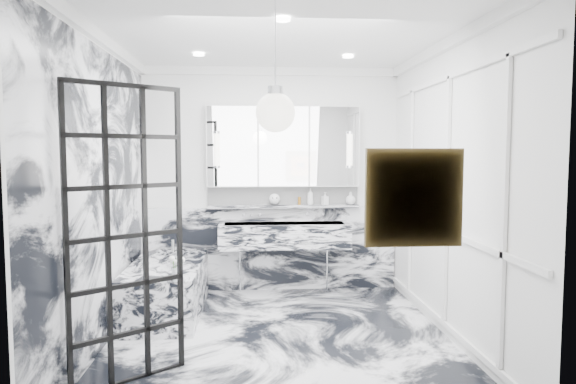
{
  "coord_description": "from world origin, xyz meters",
  "views": [
    {
      "loc": [
        -0.25,
        -4.67,
        1.75
      ],
      "look_at": [
        0.12,
        0.5,
        1.35
      ],
      "focal_mm": 32.0,
      "sensor_mm": 36.0,
      "label": 1
    }
  ],
  "objects": [
    {
      "name": "amber_bottle",
      "position": [
        0.35,
        1.71,
        1.14
      ],
      "size": [
        0.04,
        0.04,
        0.1
      ],
      "primitive_type": "cylinder",
      "color": "#8C5919",
      "rests_on": "ledge"
    },
    {
      "name": "trough_sink",
      "position": [
        0.15,
        1.55,
        0.73
      ],
      "size": [
        1.6,
        0.45,
        0.3
      ],
      "primitive_type": "cube",
      "color": "silver",
      "rests_on": "wall_back"
    },
    {
      "name": "pendant_light",
      "position": [
        -0.09,
        -1.3,
        2.01
      ],
      "size": [
        0.26,
        0.26,
        0.26
      ],
      "primitive_type": "sphere",
      "color": "white",
      "rests_on": "ceiling"
    },
    {
      "name": "floor",
      "position": [
        0.0,
        0.0,
        0.0
      ],
      "size": [
        3.6,
        3.6,
        0.0
      ],
      "primitive_type": "plane",
      "color": "white",
      "rests_on": "ground"
    },
    {
      "name": "marble_clad_left",
      "position": [
        -1.59,
        0.0,
        1.34
      ],
      "size": [
        0.02,
        3.56,
        2.68
      ],
      "primitive_type": "cube",
      "color": "white",
      "rests_on": "floor"
    },
    {
      "name": "artwork",
      "position": [
        0.69,
        -1.76,
        1.49
      ],
      "size": [
        0.47,
        0.05,
        0.47
      ],
      "primitive_type": "cube",
      "color": "#C96114",
      "rests_on": "wall_front"
    },
    {
      "name": "soap_bottle_b",
      "position": [
        0.67,
        1.71,
        1.17
      ],
      "size": [
        0.09,
        0.09,
        0.16
      ],
      "primitive_type": "imported",
      "rotation": [
        0.0,
        0.0,
        0.38
      ],
      "color": "#4C4C51",
      "rests_on": "ledge"
    },
    {
      "name": "ceiling",
      "position": [
        0.0,
        0.0,
        2.8
      ],
      "size": [
        3.6,
        3.6,
        0.0
      ],
      "primitive_type": "plane",
      "rotation": [
        3.14,
        0.0,
        0.0
      ],
      "color": "white",
      "rests_on": "wall_back"
    },
    {
      "name": "bathtub",
      "position": [
        -1.18,
        0.9,
        0.28
      ],
      "size": [
        0.75,
        1.65,
        0.55
      ],
      "primitive_type": "cube",
      "color": "silver",
      "rests_on": "floor"
    },
    {
      "name": "flower_vase",
      "position": [
        -0.95,
        0.09,
        0.61
      ],
      "size": [
        0.09,
        0.09,
        0.12
      ],
      "primitive_type": "cylinder",
      "color": "silver",
      "rests_on": "bathtub"
    },
    {
      "name": "ledge",
      "position": [
        0.15,
        1.72,
        1.07
      ],
      "size": [
        1.9,
        0.14,
        0.04
      ],
      "primitive_type": "cube",
      "color": "silver",
      "rests_on": "wall_back"
    },
    {
      "name": "sconce_right",
      "position": [
        0.97,
        1.63,
        1.78
      ],
      "size": [
        0.07,
        0.07,
        0.4
      ],
      "primitive_type": "cylinder",
      "color": "white",
      "rests_on": "mirror_cabinet"
    },
    {
      "name": "subway_tile",
      "position": [
        0.15,
        1.78,
        1.21
      ],
      "size": [
        1.9,
        0.03,
        0.23
      ],
      "primitive_type": "cube",
      "color": "white",
      "rests_on": "wall_back"
    },
    {
      "name": "mirror_cabinet",
      "position": [
        0.15,
        1.73,
        1.82
      ],
      "size": [
        1.9,
        0.16,
        1.0
      ],
      "primitive_type": "cube",
      "color": "white",
      "rests_on": "wall_back"
    },
    {
      "name": "wall_right",
      "position": [
        1.6,
        0.0,
        1.4
      ],
      "size": [
        0.0,
        3.6,
        3.6
      ],
      "primitive_type": "plane",
      "rotation": [
        1.57,
        0.0,
        -1.57
      ],
      "color": "white",
      "rests_on": "floor"
    },
    {
      "name": "marble_clad_back",
      "position": [
        0.0,
        1.78,
        0.53
      ],
      "size": [
        3.18,
        0.05,
        1.05
      ],
      "primitive_type": "cube",
      "color": "white",
      "rests_on": "floor"
    },
    {
      "name": "wall_front",
      "position": [
        0.0,
        -1.8,
        1.4
      ],
      "size": [
        3.6,
        0.0,
        3.6
      ],
      "primitive_type": "plane",
      "rotation": [
        -1.57,
        0.0,
        0.0
      ],
      "color": "white",
      "rests_on": "floor"
    },
    {
      "name": "soap_bottle_c",
      "position": [
        1.0,
        1.71,
        1.17
      ],
      "size": [
        0.15,
        0.15,
        0.16
      ],
      "primitive_type": "imported",
      "rotation": [
        0.0,
        0.0,
        -0.23
      ],
      "color": "silver",
      "rests_on": "ledge"
    },
    {
      "name": "crittall_door",
      "position": [
        -1.19,
        -0.79,
        1.12
      ],
      "size": [
        0.73,
        0.56,
        2.24
      ],
      "primitive_type": null,
      "rotation": [
        0.0,
        0.0,
        0.64
      ],
      "color": "black",
      "rests_on": "floor"
    },
    {
      "name": "soap_bottle_a",
      "position": [
        0.49,
        1.71,
        1.2
      ],
      "size": [
        0.09,
        0.09,
        0.21
      ],
      "primitive_type": "imported",
      "rotation": [
        0.0,
        0.0,
        0.07
      ],
      "color": "#8C5919",
      "rests_on": "ledge"
    },
    {
      "name": "panel_molding",
      "position": [
        1.58,
        0.0,
        1.3
      ],
      "size": [
        0.03,
        3.4,
        2.3
      ],
      "primitive_type": "cube",
      "color": "white",
      "rests_on": "floor"
    },
    {
      "name": "wall_left",
      "position": [
        -1.6,
        0.0,
        1.4
      ],
      "size": [
        0.0,
        3.6,
        3.6
      ],
      "primitive_type": "plane",
      "rotation": [
        1.57,
        0.0,
        1.57
      ],
      "color": "white",
      "rests_on": "floor"
    },
    {
      "name": "wall_back",
      "position": [
        0.0,
        1.8,
        1.4
      ],
      "size": [
        3.6,
        0.0,
        3.6
      ],
      "primitive_type": "plane",
      "rotation": [
        1.57,
        0.0,
        0.0
      ],
      "color": "white",
      "rests_on": "floor"
    },
    {
      "name": "sconce_left",
      "position": [
        -0.67,
        1.63,
        1.78
      ],
      "size": [
        0.07,
        0.07,
        0.4
      ],
      "primitive_type": "cylinder",
      "color": "white",
      "rests_on": "mirror_cabinet"
    },
    {
      "name": "face_pot",
      "position": [
        0.04,
        1.71,
        1.17
      ],
      "size": [
        0.14,
        0.14,
        0.14
      ],
      "primitive_type": "sphere",
      "color": "white",
      "rests_on": "ledge"
    }
  ]
}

